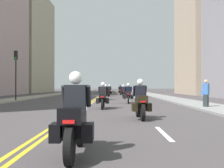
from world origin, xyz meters
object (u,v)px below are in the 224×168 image
Objects in this scene: motorcycle_3 at (128,95)px; motorcycle_7 at (120,91)px; motorcycle_0 at (75,121)px; motorcycle_4 at (106,93)px; motorcycle_6 at (109,91)px; motorcycle_1 at (140,103)px; traffic_light_near at (16,66)px; motorcycle_5 at (123,92)px; pedestrian_0 at (206,94)px; motorcycle_2 at (103,98)px.

motorcycle_3 is 0.97× the size of motorcycle_7.
motorcycle_3 is (1.92, 16.63, -0.01)m from motorcycle_0.
motorcycle_4 is 11.10m from motorcycle_6.
motorcycle_1 reaches higher than motorcycle_4.
traffic_light_near reaches higher than motorcycle_1.
traffic_light_near is at bearing -120.56° from motorcycle_7.
motorcycle_5 is at bearing 85.37° from motorcycle_0.
motorcycle_5 is at bearing 87.58° from motorcycle_1.
motorcycle_0 is 27.21m from motorcycle_5.
motorcycle_1 reaches higher than motorcycle_3.
traffic_light_near reaches higher than pedestrian_0.
motorcycle_3 is 1.01× the size of motorcycle_4.
motorcycle_5 is at bearing -28.89° from pedestrian_0.
motorcycle_6 is at bearing -111.07° from motorcycle_7.
motorcycle_0 is 12.88m from pedestrian_0.
motorcycle_6 is (0.07, 33.18, 0.01)m from motorcycle_0.
motorcycle_4 is at bearing -110.82° from motorcycle_5.
traffic_light_near is (-8.36, 8.37, 2.54)m from motorcycle_2.
motorcycle_3 is 10.52m from motorcycle_5.
motorcycle_2 is (0.08, 11.04, 0.00)m from motorcycle_0.
motorcycle_2 is at bearing -88.04° from motorcycle_6.
motorcycle_3 is at bearing -89.40° from motorcycle_5.
motorcycle_4 is 16.21m from motorcycle_7.
motorcycle_7 is 1.26× the size of pedestrian_0.
pedestrian_0 reaches higher than motorcycle_0.
motorcycle_6 is 5.27m from motorcycle_7.
motorcycle_2 is 0.96× the size of motorcycle_5.
motorcycle_3 is 0.99× the size of motorcycle_5.
motorcycle_0 reaches higher than motorcycle_2.
motorcycle_6 is at bearing 87.00° from motorcycle_4.
motorcycle_5 is (1.87, 27.15, -0.01)m from motorcycle_0.
pedestrian_0 is (4.47, -15.94, 0.27)m from motorcycle_5.
motorcycle_7 is 27.35m from pedestrian_0.
motorcycle_3 is 5.80m from motorcycle_4.
motorcycle_4 is (-2.01, 5.45, -0.00)m from motorcycle_3.
motorcycle_0 reaches higher than motorcycle_5.
motorcycle_2 is 0.94× the size of motorcycle_7.
motorcycle_2 reaches higher than motorcycle_5.
pedestrian_0 is at bearing -73.99° from motorcycle_5.
pedestrian_0 is at bearing -82.77° from motorcycle_7.
motorcycle_3 is 1.02× the size of motorcycle_6.
pedestrian_0 is (4.59, -26.97, 0.25)m from motorcycle_7.
motorcycle_0 reaches higher than motorcycle_7.
traffic_light_near reaches higher than motorcycle_0.
motorcycle_6 is at bearing 106.94° from motorcycle_5.
motorcycle_1 reaches higher than motorcycle_0.
motorcycle_1 is at bearing -87.49° from motorcycle_3.
motorcycle_1 is 27.37m from motorcycle_6.
motorcycle_2 is at bearing 46.97° from pedestrian_0.
motorcycle_6 reaches higher than motorcycle_3.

